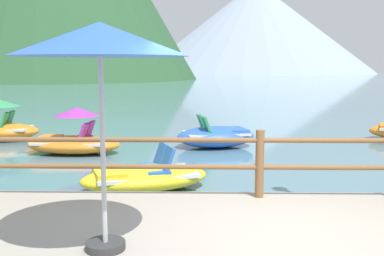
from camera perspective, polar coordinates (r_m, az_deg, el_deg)
The scene contains 7 objects.
ground_plane at distance 44.76m, azimuth 2.29°, elevation 4.97°, with size 200.00×200.00×0.00m, color slate.
dock_railing at distance 6.42m, azimuth 8.44°, elevation -3.56°, with size 23.92×0.12×0.95m.
beach_umbrella at distance 4.48m, azimuth -11.39°, elevation 10.39°, with size 1.70×1.70×2.24m.
pedal_boat_1 at distance 12.03m, azimuth -14.56°, elevation -1.30°, with size 2.50×1.40×1.18m.
pedal_boat_5 at distance 8.31m, azimuth -5.98°, elevation -6.10°, with size 2.58×1.90×0.81m.
pedal_boat_6 at distance 12.55m, azimuth 3.02°, elevation -1.02°, with size 2.40×1.78×0.89m.
distant_peak at distance 131.67m, azimuth 7.89°, elevation 12.23°, with size 64.93×64.93×24.96m, color #93A3B7.
Camera 1 is at (-0.80, -4.70, 2.24)m, focal length 42.83 mm.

